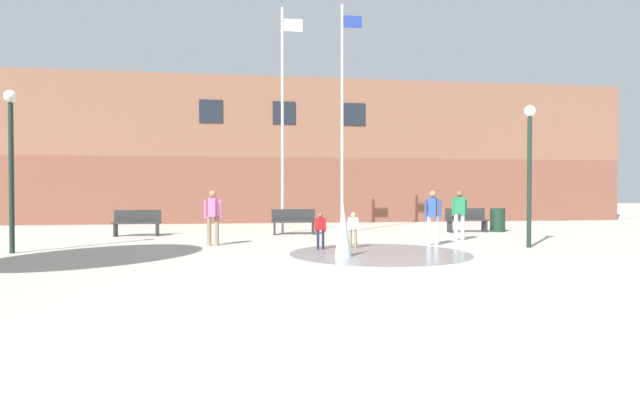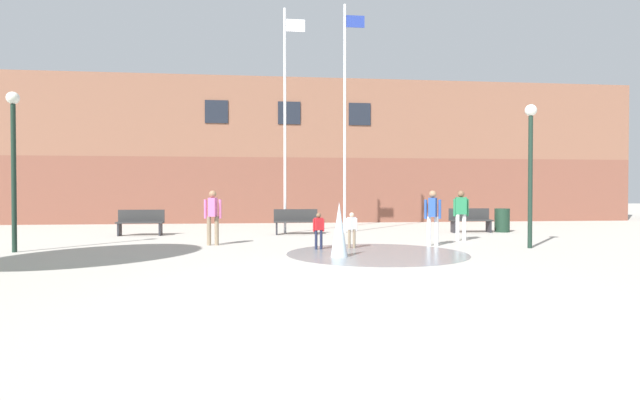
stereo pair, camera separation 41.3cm
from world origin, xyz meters
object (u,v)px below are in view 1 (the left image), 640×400
at_px(park_bench_left_of_flagpoles, 294,221).
at_px(lamp_post_left_lane, 11,148).
at_px(flagpole_left, 283,114).
at_px(flagpole_right, 343,112).
at_px(trash_can, 498,220).
at_px(park_bench_far_left, 137,222).
at_px(child_running, 320,228).
at_px(child_in_fountain, 353,227).
at_px(teen_by_trashcan, 459,211).
at_px(adult_watching, 213,213).
at_px(lamp_post_right_lane, 529,155).
at_px(adult_in_red, 433,213).
at_px(park_bench_under_right_flagpole, 466,220).

distance_m(park_bench_left_of_flagpoles, lamp_post_left_lane, 9.04).
height_order(flagpole_left, flagpole_right, flagpole_right).
height_order(flagpole_left, trash_can, flagpole_left).
distance_m(park_bench_far_left, trash_can, 13.42).
xyz_separation_m(child_running, lamp_post_left_lane, (-7.85, 0.26, 2.09)).
distance_m(park_bench_far_left, lamp_post_left_lane, 5.49).
bearing_deg(child_in_fountain, teen_by_trashcan, 0.14).
bearing_deg(trash_can, child_running, -147.37).
bearing_deg(child_in_fountain, park_bench_far_left, 121.91).
relative_size(park_bench_left_of_flagpoles, flagpole_left, 0.19).
relative_size(adult_watching, lamp_post_right_lane, 0.40).
xyz_separation_m(adult_in_red, child_running, (-3.35, -0.52, -0.35)).
bearing_deg(flagpole_left, child_running, -82.88).
relative_size(child_in_fountain, trash_can, 1.10).
bearing_deg(flagpole_left, teen_by_trashcan, -32.65).
bearing_deg(park_bench_under_right_flagpole, adult_in_red, -124.60).
relative_size(adult_watching, flagpole_left, 0.19).
distance_m(flagpole_left, lamp_post_right_lane, 8.78).
xyz_separation_m(adult_in_red, flagpole_right, (-1.76, 4.77, 3.61)).
distance_m(park_bench_under_right_flagpole, teen_by_trashcan, 3.42).
xyz_separation_m(park_bench_far_left, adult_in_red, (9.16, -4.34, 0.45)).
height_order(park_bench_far_left, teen_by_trashcan, teen_by_trashcan).
distance_m(adult_in_red, lamp_post_right_lane, 3.09).
bearing_deg(teen_by_trashcan, child_running, 38.58).
xyz_separation_m(flagpole_left, lamp_post_left_lane, (-7.19, -5.03, -1.76)).
bearing_deg(lamp_post_left_lane, flagpole_left, 34.97).
bearing_deg(adult_in_red, park_bench_left_of_flagpoles, 69.00).
xyz_separation_m(park_bench_left_of_flagpoles, adult_watching, (-2.62, -3.38, 0.45)).
bearing_deg(park_bench_left_of_flagpoles, flagpole_left, 122.35).
height_order(adult_in_red, adult_watching, same).
distance_m(adult_watching, lamp_post_right_lane, 9.08).
height_order(park_bench_under_right_flagpole, teen_by_trashcan, teen_by_trashcan).
bearing_deg(park_bench_under_right_flagpole, lamp_post_left_lane, -162.15).
xyz_separation_m(park_bench_under_right_flagpole, flagpole_right, (-4.73, 0.46, 4.06)).
bearing_deg(teen_by_trashcan, trash_can, -116.10).
height_order(park_bench_far_left, flagpole_right, flagpole_right).
relative_size(child_running, child_in_fountain, 1.00).
xyz_separation_m(flagpole_right, trash_can, (6.02, -0.42, -4.09)).
bearing_deg(trash_can, park_bench_under_right_flagpole, -177.96).
relative_size(park_bench_left_of_flagpoles, park_bench_under_right_flagpole, 1.00).
xyz_separation_m(adult_in_red, teen_by_trashcan, (1.38, 1.31, 0.00)).
relative_size(park_bench_far_left, trash_can, 1.78).
height_order(flagpole_right, lamp_post_left_lane, flagpole_right).
height_order(park_bench_left_of_flagpoles, adult_in_red, adult_in_red).
height_order(park_bench_far_left, adult_in_red, adult_in_red).
bearing_deg(park_bench_left_of_flagpoles, lamp_post_right_lane, -39.56).
distance_m(adult_in_red, lamp_post_left_lane, 11.34).
height_order(park_bench_left_of_flagpoles, adult_watching, adult_watching).
relative_size(child_running, trash_can, 1.10).
xyz_separation_m(adult_watching, trash_can, (10.55, 3.51, -0.48)).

